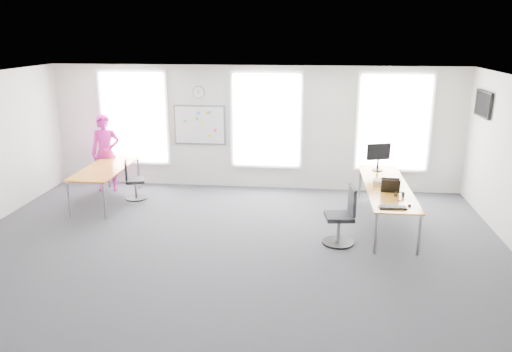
# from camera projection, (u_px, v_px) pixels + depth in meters

# --- Properties ---
(floor) EXTENTS (10.00, 10.00, 0.00)m
(floor) POSITION_uv_depth(u_px,v_px,m) (228.00, 254.00, 8.74)
(floor) COLOR #27262C
(floor) RESTS_ON ground
(ceiling) EXTENTS (10.00, 10.00, 0.00)m
(ceiling) POSITION_uv_depth(u_px,v_px,m) (225.00, 81.00, 7.90)
(ceiling) COLOR white
(ceiling) RESTS_ON ground
(wall_back) EXTENTS (10.00, 0.00, 10.00)m
(wall_back) POSITION_uv_depth(u_px,v_px,m) (254.00, 128.00, 12.14)
(wall_back) COLOR silver
(wall_back) RESTS_ON ground
(wall_front) EXTENTS (10.00, 0.00, 10.00)m
(wall_front) POSITION_uv_depth(u_px,v_px,m) (154.00, 292.00, 4.51)
(wall_front) COLOR silver
(wall_front) RESTS_ON ground
(window_left) EXTENTS (1.60, 0.06, 2.20)m
(window_left) POSITION_uv_depth(u_px,v_px,m) (134.00, 118.00, 12.37)
(window_left) COLOR white
(window_left) RESTS_ON wall_back
(window_mid) EXTENTS (1.60, 0.06, 2.20)m
(window_mid) POSITION_uv_depth(u_px,v_px,m) (266.00, 120.00, 12.02)
(window_mid) COLOR white
(window_mid) RESTS_ON wall_back
(window_right) EXTENTS (1.60, 0.06, 2.20)m
(window_right) POSITION_uv_depth(u_px,v_px,m) (394.00, 123.00, 11.71)
(window_right) COLOR white
(window_right) RESTS_ON wall_back
(desk_right) EXTENTS (0.86, 3.21, 0.78)m
(desk_right) POSITION_uv_depth(u_px,v_px,m) (386.00, 188.00, 10.03)
(desk_right) COLOR gold
(desk_right) RESTS_ON ground
(desk_left) EXTENTS (0.89, 2.23, 0.81)m
(desk_left) POSITION_uv_depth(u_px,v_px,m) (105.00, 170.00, 11.25)
(desk_left) COLOR gold
(desk_left) RESTS_ON ground
(chair_right) EXTENTS (0.58, 0.58, 1.09)m
(chair_right) POSITION_uv_depth(u_px,v_px,m) (342.00, 219.00, 9.08)
(chair_right) COLOR black
(chair_right) RESTS_ON ground
(chair_left) EXTENTS (0.53, 0.53, 0.92)m
(chair_left) POSITION_uv_depth(u_px,v_px,m) (133.00, 182.00, 11.54)
(chair_left) COLOR black
(chair_left) RESTS_ON ground
(person) EXTENTS (0.78, 0.61, 1.87)m
(person) POSITION_uv_depth(u_px,v_px,m) (106.00, 153.00, 12.06)
(person) COLOR #BF1A90
(person) RESTS_ON ground
(whiteboard) EXTENTS (1.20, 0.03, 0.90)m
(whiteboard) POSITION_uv_depth(u_px,v_px,m) (200.00, 125.00, 12.24)
(whiteboard) COLOR white
(whiteboard) RESTS_ON wall_back
(wall_clock) EXTENTS (0.30, 0.04, 0.30)m
(wall_clock) POSITION_uv_depth(u_px,v_px,m) (199.00, 92.00, 12.02)
(wall_clock) COLOR gray
(wall_clock) RESTS_ON wall_back
(tv) EXTENTS (0.06, 0.90, 0.55)m
(tv) POSITION_uv_depth(u_px,v_px,m) (483.00, 104.00, 10.44)
(tv) COLOR black
(tv) RESTS_ON wall_right
(keyboard) EXTENTS (0.49, 0.22, 0.02)m
(keyboard) POSITION_uv_depth(u_px,v_px,m) (393.00, 208.00, 8.73)
(keyboard) COLOR black
(keyboard) RESTS_ON desk_right
(mouse) EXTENTS (0.08, 0.12, 0.04)m
(mouse) POSITION_uv_depth(u_px,v_px,m) (409.00, 205.00, 8.82)
(mouse) COLOR black
(mouse) RESTS_ON desk_right
(lens_cap) EXTENTS (0.08, 0.08, 0.01)m
(lens_cap) POSITION_uv_depth(u_px,v_px,m) (400.00, 201.00, 9.11)
(lens_cap) COLOR black
(lens_cap) RESTS_ON desk_right
(headphones) EXTENTS (0.18, 0.10, 0.11)m
(headphones) POSITION_uv_depth(u_px,v_px,m) (399.00, 194.00, 9.33)
(headphones) COLOR black
(headphones) RESTS_ON desk_right
(laptop_sleeve) EXTENTS (0.35, 0.22, 0.28)m
(laptop_sleeve) POSITION_uv_depth(u_px,v_px,m) (390.00, 186.00, 9.55)
(laptop_sleeve) COLOR black
(laptop_sleeve) RESTS_ON desk_right
(paper_stack) EXTENTS (0.33, 0.26, 0.11)m
(paper_stack) POSITION_uv_depth(u_px,v_px,m) (381.00, 183.00, 10.04)
(paper_stack) COLOR beige
(paper_stack) RESTS_ON desk_right
(monitor) EXTENTS (0.54, 0.24, 0.62)m
(monitor) POSITION_uv_depth(u_px,v_px,m) (379.00, 154.00, 10.99)
(monitor) COLOR black
(monitor) RESTS_ON desk_right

